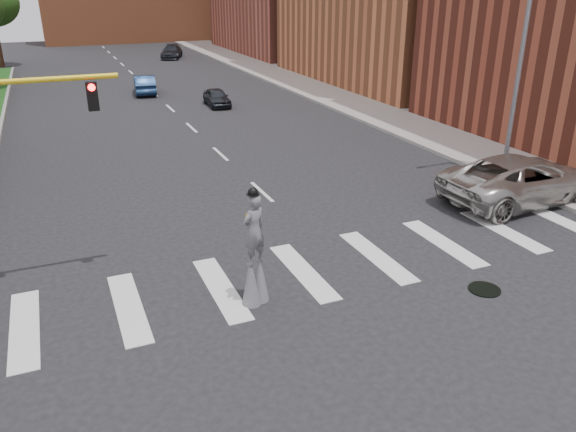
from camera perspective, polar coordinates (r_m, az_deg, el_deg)
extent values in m
plane|color=black|center=(16.74, 7.01, -6.31)|extent=(160.00, 160.00, 0.00)
cube|color=gray|center=(43.33, 5.13, 12.03)|extent=(5.00, 90.00, 0.18)
cylinder|color=black|center=(16.97, 19.33, -7.05)|extent=(0.90, 0.90, 0.04)
cylinder|color=slate|center=(26.48, 22.40, 13.33)|extent=(0.20, 0.20, 9.00)
cylinder|color=gold|center=(15.77, -26.48, 12.12)|extent=(5.20, 0.14, 0.14)
cube|color=black|center=(15.86, -19.25, 11.40)|extent=(0.28, 0.18, 0.75)
cylinder|color=#FF0C0C|center=(15.72, -19.34, 12.23)|extent=(0.18, 0.06, 0.18)
cylinder|color=#301E13|center=(15.33, -2.92, -6.60)|extent=(0.07, 0.07, 1.16)
cylinder|color=#301E13|center=(15.13, -3.78, -7.03)|extent=(0.07, 0.07, 1.16)
cone|color=#5E5E62|center=(15.25, -2.93, -6.12)|extent=(0.52, 0.52, 1.45)
cone|color=#5E5E62|center=(15.06, -3.80, -6.55)|extent=(0.52, 0.52, 1.45)
imported|color=#5E5E62|center=(14.52, -3.49, -1.44)|extent=(0.85, 0.72, 1.96)
sphere|color=black|center=(14.13, -3.58, 2.42)|extent=(0.26, 0.26, 0.26)
cylinder|color=black|center=(14.15, -3.58, 2.23)|extent=(0.34, 0.34, 0.02)
cube|color=yellow|center=(14.40, -3.92, 0.68)|extent=(0.22, 0.05, 0.10)
imported|color=#A7A49D|center=(23.82, 22.63, 3.46)|extent=(6.78, 3.34, 1.85)
imported|color=black|center=(40.28, -7.25, 11.87)|extent=(1.56, 3.58, 1.20)
imported|color=navy|center=(45.88, -14.36, 12.82)|extent=(1.99, 4.48, 1.43)
imported|color=black|center=(67.31, -11.73, 16.01)|extent=(3.56, 5.27, 1.42)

